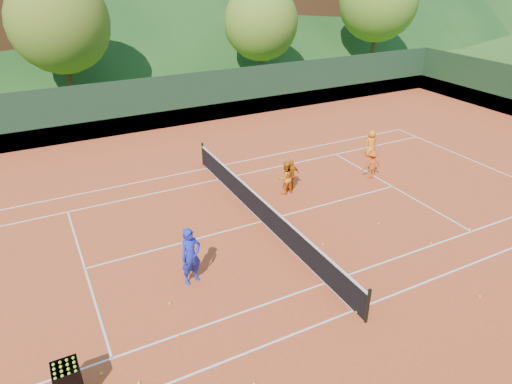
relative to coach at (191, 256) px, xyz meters
name	(u,v)px	position (x,y,z in m)	size (l,w,h in m)	color
ground	(262,222)	(3.56, 2.17, -0.95)	(400.00, 400.00, 0.00)	#2E531A
clay_court	(262,222)	(3.56, 2.17, -0.94)	(40.00, 24.00, 0.02)	#BD431E
coach	(191,256)	(0.00, 0.00, 0.00)	(0.68, 0.44, 1.85)	#1B2AB3
student_a	(285,178)	(5.50, 3.79, -0.21)	(0.70, 0.54, 1.43)	orange
student_b	(291,175)	(5.88, 3.94, -0.24)	(0.80, 0.34, 1.37)	orange
student_c	(371,143)	(11.33, 5.32, -0.25)	(0.66, 0.43, 1.34)	orange
student_d	(372,164)	(9.69, 3.31, -0.27)	(0.85, 0.49, 1.31)	#D84F13
tennis_ball_0	(139,383)	(-2.44, -3.02, -0.89)	(0.07, 0.07, 0.07)	yellow
tennis_ball_3	(480,296)	(7.17, -4.55, -0.89)	(0.07, 0.07, 0.07)	yellow
tennis_ball_4	(470,229)	(9.99, -1.83, -0.89)	(0.07, 0.07, 0.07)	yellow
tennis_ball_6	(254,384)	(-0.07, -4.26, -0.89)	(0.07, 0.07, 0.07)	yellow
tennis_ball_7	(431,243)	(8.05, -1.85, -0.89)	(0.07, 0.07, 0.07)	yellow
tennis_ball_8	(178,336)	(-1.14, -2.00, -0.89)	(0.07, 0.07, 0.07)	yellow
tennis_ball_9	(320,252)	(4.30, -0.56, -0.89)	(0.07, 0.07, 0.07)	yellow
tennis_ball_10	(357,312)	(3.56, -3.43, -0.89)	(0.07, 0.07, 0.07)	yellow
tennis_ball_11	(352,300)	(3.75, -2.97, -0.89)	(0.07, 0.07, 0.07)	yellow
tennis_ball_12	(101,374)	(-3.16, -2.33, -0.89)	(0.07, 0.07, 0.07)	yellow
tennis_ball_13	(379,224)	(7.30, -0.01, -0.89)	(0.07, 0.07, 0.07)	yellow
tennis_ball_15	(170,304)	(-0.95, -0.70, -0.89)	(0.07, 0.07, 0.07)	yellow
tennis_ball_17	(323,244)	(4.67, -0.20, -0.89)	(0.07, 0.07, 0.07)	yellow
court_lines	(262,221)	(3.56, 2.17, -0.92)	(23.83, 11.03, 0.00)	white
tennis_net	(262,210)	(3.56, 2.17, -0.43)	(0.10, 12.07, 1.10)	black
perimeter_fence	(262,192)	(3.56, 2.17, 0.32)	(40.40, 24.24, 3.00)	black
ball_hopper	(66,375)	(-3.86, -2.72, -0.18)	(0.57, 0.57, 1.00)	black
chalet_mid	(152,3)	(9.56, 36.17, 4.04)	(12.65, 8.82, 11.45)	beige
tree_b	(59,23)	(-0.44, 22.17, 4.25)	(6.40, 6.40, 8.40)	#3D2818
tree_c	(261,23)	(13.56, 21.17, 3.60)	(5.60, 5.60, 7.35)	#412A1A
tree_d	(378,1)	(25.56, 22.17, 4.57)	(6.80, 6.80, 8.93)	#41281A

